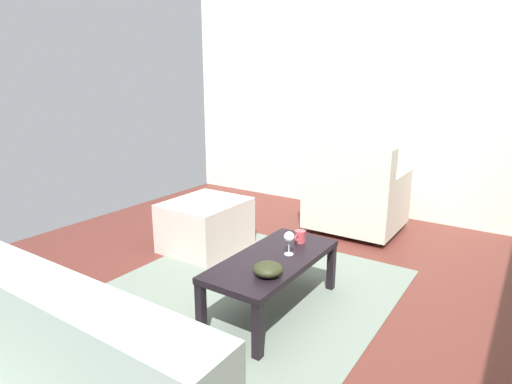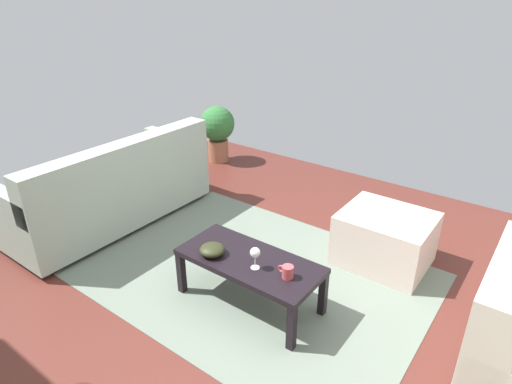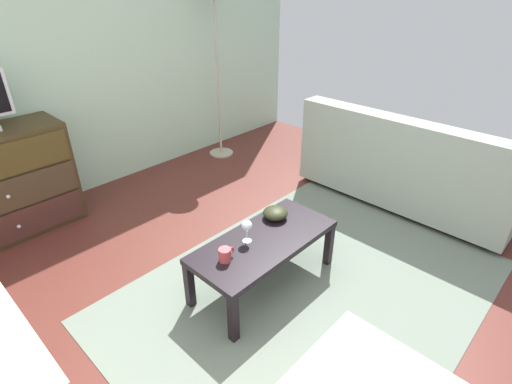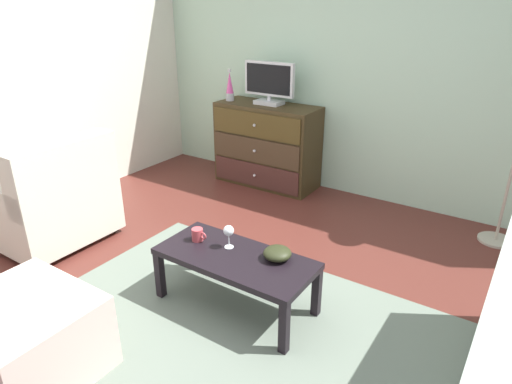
# 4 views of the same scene
# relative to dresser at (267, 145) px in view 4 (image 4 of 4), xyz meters

# --- Properties ---
(ground_plane) EXTENTS (5.44, 5.14, 0.05)m
(ground_plane) POSITION_rel_dresser_xyz_m (0.95, -2.02, -0.46)
(ground_plane) COLOR #54251F
(wall_accent_rear) EXTENTS (5.44, 0.12, 2.61)m
(wall_accent_rear) POSITION_rel_dresser_xyz_m (0.95, 0.31, 0.87)
(wall_accent_rear) COLOR #A6C6AC
(wall_accent_rear) RESTS_ON ground_plane
(area_rug) EXTENTS (2.60, 1.90, 0.01)m
(area_rug) POSITION_rel_dresser_xyz_m (1.15, -2.22, -0.43)
(area_rug) COLOR slate
(area_rug) RESTS_ON ground_plane
(dresser) EXTENTS (1.09, 0.49, 0.87)m
(dresser) POSITION_rel_dresser_xyz_m (0.00, 0.00, 0.00)
(dresser) COLOR #392C17
(dresser) RESTS_ON ground_plane
(tv) EXTENTS (0.56, 0.18, 0.43)m
(tv) POSITION_rel_dresser_xyz_m (0.00, 0.02, 0.65)
(tv) COLOR silver
(tv) RESTS_ON dresser
(lava_lamp) EXTENTS (0.09, 0.09, 0.33)m
(lava_lamp) POSITION_rel_dresser_xyz_m (-0.45, -0.04, 0.58)
(lava_lamp) COLOR #B7B7BC
(lava_lamp) RESTS_ON dresser
(coffee_table) EXTENTS (1.02, 0.46, 0.37)m
(coffee_table) POSITION_rel_dresser_xyz_m (0.99, -1.94, -0.11)
(coffee_table) COLOR black
(coffee_table) RESTS_ON ground_plane
(wine_glass) EXTENTS (0.07, 0.07, 0.16)m
(wine_glass) POSITION_rel_dresser_xyz_m (0.89, -1.88, 0.06)
(wine_glass) COLOR silver
(wine_glass) RESTS_ON coffee_table
(mug) EXTENTS (0.11, 0.08, 0.08)m
(mug) POSITION_rel_dresser_xyz_m (0.67, -1.92, -0.02)
(mug) COLOR #B54147
(mug) RESTS_ON coffee_table
(bowl_decorative) EXTENTS (0.18, 0.18, 0.08)m
(bowl_decorative) POSITION_rel_dresser_xyz_m (1.23, -1.83, -0.02)
(bowl_decorative) COLOR #272B17
(bowl_decorative) RESTS_ON coffee_table
(armchair) EXTENTS (0.80, 0.85, 0.90)m
(armchair) POSITION_rel_dresser_xyz_m (-0.76, -2.06, -0.08)
(armchair) COLOR #332319
(armchair) RESTS_ON ground_plane
(ottoman) EXTENTS (0.70, 0.60, 0.44)m
(ottoman) POSITION_rel_dresser_xyz_m (0.41, -3.00, -0.22)
(ottoman) COLOR beige
(ottoman) RESTS_ON ground_plane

